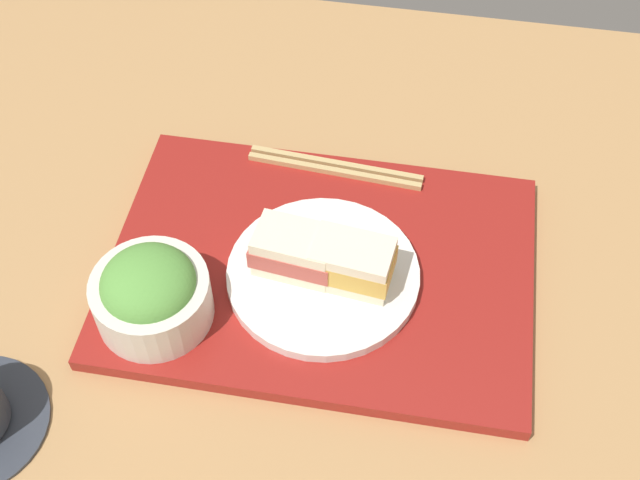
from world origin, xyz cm
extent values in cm
cube|color=tan|center=(0.00, 0.00, -1.50)|extent=(140.00, 100.00, 3.00)
cube|color=maroon|center=(0.00, -2.96, 0.82)|extent=(44.32, 31.48, 1.63)
cylinder|color=white|center=(-0.53, -1.13, 2.25)|extent=(19.98, 19.98, 1.23)
cube|color=#EFE5C1|center=(-3.50, -0.81, 3.50)|extent=(8.44, 5.92, 1.27)
cube|color=gold|center=(-3.50, -0.81, 5.42)|extent=(8.74, 5.99, 2.58)
cube|color=#EFE5C1|center=(-3.50, -0.81, 7.34)|extent=(8.44, 5.92, 1.27)
cube|color=#EFE5C1|center=(2.45, -1.45, 3.55)|extent=(8.44, 5.92, 1.37)
cube|color=#B74C42|center=(2.45, -1.45, 5.36)|extent=(8.99, 6.13, 2.24)
cube|color=#EFE5C1|center=(2.45, -1.45, 7.17)|extent=(8.44, 5.92, 1.37)
cylinder|color=silver|center=(15.32, 5.94, 4.28)|extent=(11.68, 11.68, 5.28)
ellipsoid|color=#5B9E42|center=(15.32, 5.94, 6.92)|extent=(9.28, 9.28, 5.10)
cube|color=tan|center=(0.60, -17.10, 1.98)|extent=(20.28, 2.17, 0.70)
cube|color=tan|center=(0.69, -15.94, 1.98)|extent=(20.28, 2.17, 0.70)
camera|label=1|loc=(-8.60, 48.20, 72.30)|focal=46.71mm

